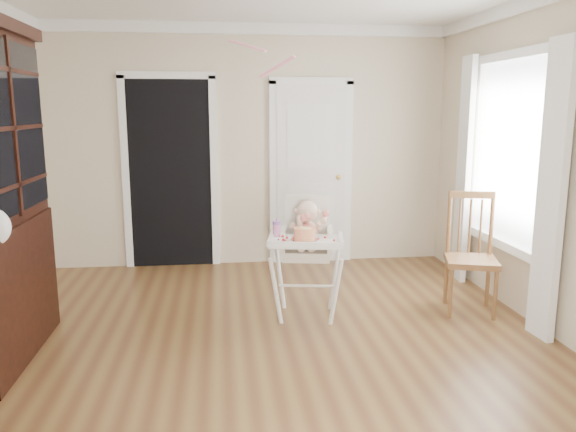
{
  "coord_description": "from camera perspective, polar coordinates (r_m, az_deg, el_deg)",
  "views": [
    {
      "loc": [
        -0.33,
        -3.92,
        1.77
      ],
      "look_at": [
        0.21,
        0.59,
        0.91
      ],
      "focal_mm": 35.0,
      "sensor_mm": 36.0,
      "label": 1
    }
  ],
  "objects": [
    {
      "name": "floor",
      "position": [
        4.31,
        -1.85,
        -13.51
      ],
      "size": [
        5.0,
        5.0,
        0.0
      ],
      "primitive_type": "plane",
      "color": "brown",
      "rests_on": "ground"
    },
    {
      "name": "wall_back",
      "position": [
        6.44,
        -3.89,
        6.98
      ],
      "size": [
        4.5,
        0.0,
        4.5
      ],
      "primitive_type": "plane",
      "rotation": [
        1.57,
        0.0,
        0.0
      ],
      "color": "beige",
      "rests_on": "floor"
    },
    {
      "name": "wall_right",
      "position": [
        4.71,
        26.55,
        4.5
      ],
      "size": [
        0.0,
        5.0,
        5.0
      ],
      "primitive_type": "plane",
      "rotation": [
        1.57,
        0.0,
        -1.57
      ],
      "color": "beige",
      "rests_on": "floor"
    },
    {
      "name": "doorway",
      "position": [
        6.46,
        -11.88,
        4.64
      ],
      "size": [
        1.06,
        0.05,
        2.22
      ],
      "color": "black",
      "rests_on": "wall_back"
    },
    {
      "name": "closet_door",
      "position": [
        6.52,
        2.34,
        4.17
      ],
      "size": [
        0.96,
        0.09,
        2.13
      ],
      "color": "white",
      "rests_on": "wall_back"
    },
    {
      "name": "window_right",
      "position": [
        5.36,
        21.19,
        4.85
      ],
      "size": [
        0.13,
        1.84,
        2.3
      ],
      "color": "white",
      "rests_on": "wall_right"
    },
    {
      "name": "high_chair",
      "position": [
        4.78,
        1.91,
        -2.74
      ],
      "size": [
        0.72,
        0.84,
        1.06
      ],
      "rotation": [
        0.0,
        0.0,
        -0.18
      ],
      "color": "white",
      "rests_on": "floor"
    },
    {
      "name": "baby",
      "position": [
        4.78,
        1.95,
        -1.06
      ],
      "size": [
        0.29,
        0.25,
        0.44
      ],
      "rotation": [
        0.0,
        0.0,
        -0.18
      ],
      "color": "beige",
      "rests_on": "high_chair"
    },
    {
      "name": "cake",
      "position": [
        4.5,
        1.68,
        -1.86
      ],
      "size": [
        0.22,
        0.22,
        0.1
      ],
      "color": "silver",
      "rests_on": "high_chair"
    },
    {
      "name": "sippy_cup",
      "position": [
        4.63,
        -1.16,
        -1.26
      ],
      "size": [
        0.07,
        0.07,
        0.17
      ],
      "rotation": [
        0.0,
        0.0,
        -0.18
      ],
      "color": "#CE7EAE",
      "rests_on": "high_chair"
    },
    {
      "name": "dining_chair",
      "position": [
        5.22,
        18.09,
        -3.97
      ],
      "size": [
        0.54,
        0.54,
        1.05
      ],
      "rotation": [
        0.0,
        0.0,
        -0.29
      ],
      "color": "brown",
      "rests_on": "floor"
    },
    {
      "name": "streamer",
      "position": [
        5.28,
        -4.19,
        16.89
      ],
      "size": [
        0.33,
        0.4,
        0.15
      ],
      "primitive_type": null,
      "rotation": [
        0.26,
        0.0,
        0.69
      ],
      "color": "pink",
      "rests_on": "ceiling"
    }
  ]
}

